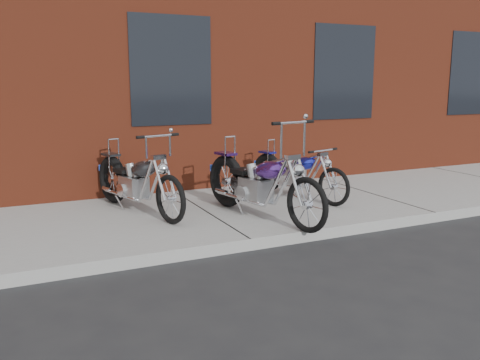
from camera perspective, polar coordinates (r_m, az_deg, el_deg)
ground at (r=6.22m, az=1.19°, el=-7.96°), size 120.00×120.00×0.00m
sidewalk at (r=7.51m, az=-3.88°, el=-4.05°), size 22.00×3.00×0.15m
building_brick at (r=13.68m, az=-14.58°, el=18.94°), size 22.00×10.00×8.00m
chopper_purple at (r=7.04m, az=2.26°, el=-0.68°), size 0.76×2.44×1.39m
chopper_blue at (r=8.33m, az=6.34°, el=0.55°), size 0.73×2.02×0.90m
chopper_third at (r=7.51m, az=-11.50°, el=-0.38°), size 0.83×2.26×1.18m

